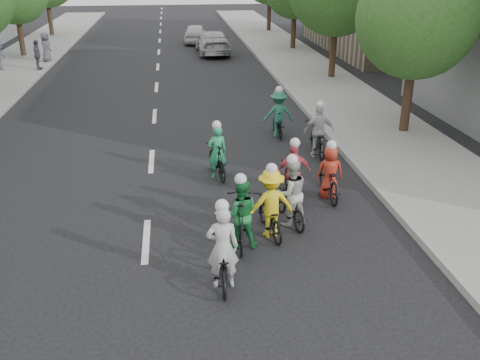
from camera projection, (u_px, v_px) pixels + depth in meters
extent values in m
plane|color=black|center=(146.00, 241.00, 11.91)|extent=(120.00, 120.00, 0.00)
cube|color=gray|center=(351.00, 107.00, 21.95)|extent=(4.00, 80.00, 0.15)
cube|color=#999993|center=(305.00, 109.00, 21.71)|extent=(0.18, 80.00, 0.18)
cylinder|color=black|center=(21.00, 39.00, 32.41)|extent=(0.32, 0.32, 2.27)
cylinder|color=black|center=(50.00, 20.00, 40.59)|extent=(0.32, 0.32, 2.48)
cylinder|color=black|center=(407.00, 103.00, 18.52)|extent=(0.32, 0.32, 2.27)
sphere|color=#2C561C|center=(417.00, 18.00, 17.41)|extent=(4.00, 4.00, 4.00)
cylinder|color=black|center=(333.00, 55.00, 26.70)|extent=(0.32, 0.32, 2.48)
cylinder|color=black|center=(293.00, 33.00, 34.96)|extent=(0.32, 0.32, 2.27)
cylinder|color=black|center=(269.00, 16.00, 43.13)|extent=(0.32, 0.32, 2.48)
imported|color=black|center=(222.00, 263.00, 10.25)|extent=(0.65, 1.65, 0.85)
imported|color=silver|center=(223.00, 247.00, 10.00)|extent=(0.63, 0.43, 1.68)
sphere|color=silver|center=(222.00, 206.00, 9.66)|extent=(0.26, 0.26, 0.26)
imported|color=black|center=(240.00, 220.00, 11.60)|extent=(0.68, 1.92, 1.13)
imported|color=#1B7A37|center=(241.00, 214.00, 11.43)|extent=(0.80, 0.65, 1.55)
sphere|color=silver|center=(241.00, 179.00, 11.11)|extent=(0.26, 0.26, 0.26)
imported|color=black|center=(270.00, 216.00, 12.08)|extent=(0.77, 1.68, 0.85)
imported|color=yellow|center=(271.00, 203.00, 11.84)|extent=(1.11, 0.73, 1.61)
sphere|color=silver|center=(272.00, 169.00, 11.52)|extent=(0.26, 0.26, 0.26)
imported|color=black|center=(292.00, 180.00, 13.80)|extent=(0.50, 1.70, 1.02)
imported|color=#DE4E5D|center=(294.00, 172.00, 13.60)|extent=(0.91, 0.39, 1.54)
sphere|color=silver|center=(295.00, 143.00, 13.29)|extent=(0.26, 0.26, 0.26)
imported|color=black|center=(328.00, 178.00, 13.95)|extent=(0.75, 1.94, 1.01)
imported|color=#B42E1C|center=(330.00, 172.00, 13.77)|extent=(0.72, 0.48, 1.43)
sphere|color=silver|center=(332.00, 145.00, 13.49)|extent=(0.26, 0.26, 0.26)
imported|color=black|center=(217.00, 160.00, 15.19)|extent=(0.76, 1.71, 0.99)
imported|color=#2A9A64|center=(217.00, 152.00, 14.99)|extent=(0.62, 0.47, 1.54)
sphere|color=silver|center=(217.00, 125.00, 14.68)|extent=(0.26, 0.26, 0.26)
imported|color=black|center=(289.00, 206.00, 12.58)|extent=(0.88, 1.71, 0.86)
imported|color=beige|center=(291.00, 193.00, 12.34)|extent=(0.89, 0.75, 1.61)
sphere|color=silver|center=(292.00, 160.00, 12.02)|extent=(0.26, 0.26, 0.26)
imported|color=black|center=(278.00, 123.00, 18.60)|extent=(0.44, 1.53, 0.92)
imported|color=#246D53|center=(278.00, 114.00, 18.37)|extent=(1.07, 0.62, 1.64)
sphere|color=silver|center=(279.00, 90.00, 18.04)|extent=(0.26, 0.26, 0.26)
imported|color=black|center=(317.00, 140.00, 16.79)|extent=(0.75, 1.94, 1.00)
imported|color=silver|center=(319.00, 131.00, 16.57)|extent=(0.98, 0.45, 1.65)
sphere|color=silver|center=(321.00, 105.00, 16.24)|extent=(0.26, 0.26, 0.26)
imported|color=#A7A7AB|center=(213.00, 43.00, 33.81)|extent=(2.12, 4.96, 1.42)
imported|color=silver|center=(196.00, 33.00, 38.01)|extent=(1.82, 3.99, 1.33)
imported|color=#4F515C|center=(0.00, 55.00, 28.40)|extent=(0.60, 1.02, 1.56)
imported|color=#52505D|center=(37.00, 55.00, 28.42)|extent=(0.40, 0.92, 1.56)
imported|color=#50515E|center=(46.00, 47.00, 30.59)|extent=(0.67, 0.88, 1.63)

